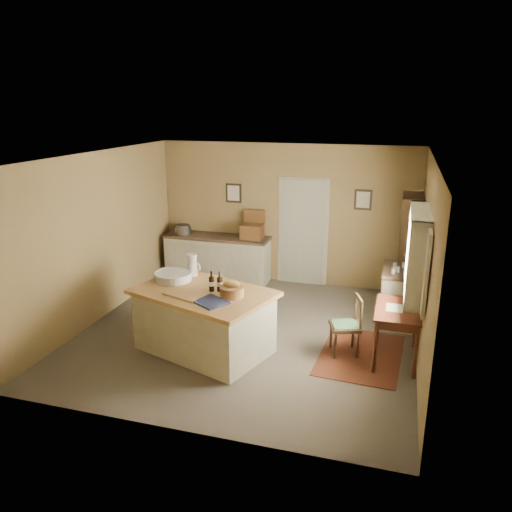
% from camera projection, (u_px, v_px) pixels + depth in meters
% --- Properties ---
extents(ground, '(5.00, 5.00, 0.00)m').
position_uv_depth(ground, '(248.00, 333.00, 7.73)').
color(ground, brown).
rests_on(ground, ground).
extents(wall_back, '(5.00, 0.10, 2.70)m').
position_uv_depth(wall_back, '(286.00, 215.00, 9.62)').
color(wall_back, olive).
rests_on(wall_back, ground).
extents(wall_front, '(5.00, 0.10, 2.70)m').
position_uv_depth(wall_front, '(173.00, 316.00, 5.04)').
color(wall_front, olive).
rests_on(wall_front, ground).
extents(wall_left, '(0.10, 5.00, 2.70)m').
position_uv_depth(wall_left, '(99.00, 237.00, 8.01)').
color(wall_left, olive).
rests_on(wall_left, ground).
extents(wall_right, '(0.10, 5.00, 2.70)m').
position_uv_depth(wall_right, '(425.00, 264.00, 6.66)').
color(wall_right, olive).
rests_on(wall_right, ground).
extents(ceiling, '(5.00, 5.00, 0.00)m').
position_uv_depth(ceiling, '(247.00, 157.00, 6.93)').
color(ceiling, silver).
rests_on(ceiling, wall_back).
extents(door, '(0.97, 0.06, 2.11)m').
position_uv_depth(door, '(303.00, 231.00, 9.59)').
color(door, '#A5A48F').
rests_on(door, ground).
extents(framed_prints, '(2.82, 0.02, 0.38)m').
position_uv_depth(framed_prints, '(296.00, 196.00, 9.44)').
color(framed_prints, black).
rests_on(framed_prints, ground).
extents(window, '(0.25, 1.99, 1.12)m').
position_uv_depth(window, '(421.00, 254.00, 6.44)').
color(window, beige).
rests_on(window, ground).
extents(work_island, '(2.17, 1.76, 1.20)m').
position_uv_depth(work_island, '(204.00, 319.00, 7.08)').
color(work_island, beige).
rests_on(work_island, ground).
extents(sideboard, '(2.10, 0.60, 1.18)m').
position_uv_depth(sideboard, '(218.00, 256.00, 9.96)').
color(sideboard, beige).
rests_on(sideboard, ground).
extents(rug, '(1.20, 1.66, 0.01)m').
position_uv_depth(rug, '(361.00, 354.00, 7.06)').
color(rug, '#491F0F').
rests_on(rug, ground).
extents(writing_desk, '(0.60, 0.97, 0.82)m').
position_uv_depth(writing_desk, '(398.00, 315.00, 6.74)').
color(writing_desk, '#3A180F').
rests_on(writing_desk, ground).
extents(desk_chair, '(0.50, 0.50, 0.84)m').
position_uv_depth(desk_chair, '(345.00, 326.00, 6.99)').
color(desk_chair, black).
rests_on(desk_chair, ground).
extents(right_cabinet, '(0.54, 0.96, 0.99)m').
position_uv_depth(right_cabinet, '(398.00, 295.00, 8.02)').
color(right_cabinet, beige).
rests_on(right_cabinet, ground).
extents(shelving_unit, '(0.34, 0.89, 1.98)m').
position_uv_depth(shelving_unit, '(411.00, 253.00, 8.42)').
color(shelving_unit, black).
rests_on(shelving_unit, ground).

